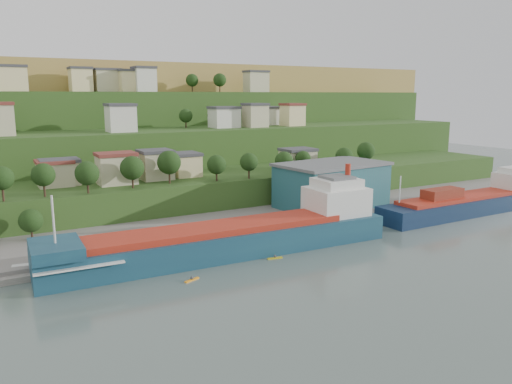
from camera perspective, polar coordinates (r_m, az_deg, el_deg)
ground at (r=100.69m, az=-0.58°, el=-8.64°), size 500.00×500.00×0.00m
quay at (r=133.41m, az=1.17°, el=-3.68°), size 220.00×26.00×4.00m
hillside at (r=258.16m, az=-18.92°, el=2.93°), size 360.00×210.59×96.00m
cargo_ship_near at (r=108.74m, az=-2.28°, el=-5.39°), size 77.19×14.36×19.76m
cargo_ship_far at (r=158.28m, az=23.35°, el=-1.27°), size 60.97×10.72×16.54m
warehouse at (r=145.59m, az=8.65°, el=0.85°), size 32.96×22.40×12.80m
dinghy at (r=106.15m, az=-25.03°, el=-7.75°), size 4.29×2.15×0.82m
kayak_orange at (r=94.75m, az=-7.34°, el=-9.87°), size 3.25×1.71×0.82m
kayak_yellow at (r=105.93m, az=2.18°, el=-7.49°), size 3.30×1.18×0.81m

